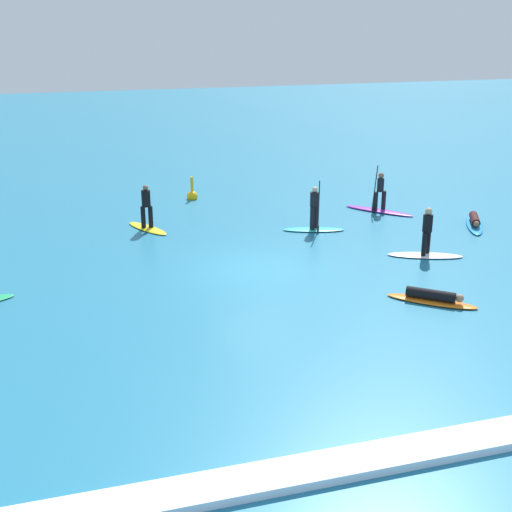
{
  "coord_description": "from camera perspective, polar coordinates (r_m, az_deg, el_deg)",
  "views": [
    {
      "loc": [
        -6.34,
        -21.32,
        8.25
      ],
      "look_at": [
        0.0,
        0.0,
        0.5
      ],
      "focal_mm": 49.04,
      "sensor_mm": 36.0,
      "label": 1
    }
  ],
  "objects": [
    {
      "name": "marker_buoy",
      "position": [
        32.93,
        -5.22,
        4.95
      ],
      "size": [
        0.51,
        0.51,
        1.18
      ],
      "color": "yellow",
      "rests_on": "ground_plane"
    },
    {
      "name": "surfer_on_purple_board",
      "position": [
        31.06,
        10.03,
        4.3
      ],
      "size": [
        2.48,
        2.78,
        2.06
      ],
      "rotation": [
        0.0,
        0.0,
        2.27
      ],
      "color": "purple",
      "rests_on": "ground_plane"
    },
    {
      "name": "surfer_on_yellow_board",
      "position": [
        28.37,
        -8.89,
        3.29
      ],
      "size": [
        1.66,
        2.43,
        1.83
      ],
      "rotation": [
        0.0,
        0.0,
        2.05
      ],
      "color": "yellow",
      "rests_on": "ground_plane"
    },
    {
      "name": "surfer_on_teal_board",
      "position": [
        27.96,
        4.76,
        3.09
      ],
      "size": [
        2.54,
        1.32,
        2.14
      ],
      "rotation": [
        0.0,
        0.0,
        6.0
      ],
      "color": "#33C6CC",
      "rests_on": "ground_plane"
    },
    {
      "name": "surfer_on_orange_board",
      "position": [
        21.68,
        14.2,
        -3.34
      ],
      "size": [
        2.46,
        2.21,
        0.42
      ],
      "rotation": [
        0.0,
        0.0,
        5.58
      ],
      "color": "orange",
      "rests_on": "ground_plane"
    },
    {
      "name": "surfer_on_white_board",
      "position": [
        25.6,
        13.7,
        1.03
      ],
      "size": [
        2.73,
        1.65,
        1.8
      ],
      "rotation": [
        0.0,
        0.0,
        2.76
      ],
      "color": "white",
      "rests_on": "ground_plane"
    },
    {
      "name": "ground_plane",
      "position": [
        23.72,
        0.0,
        -1.14
      ],
      "size": [
        120.0,
        120.0,
        0.0
      ],
      "primitive_type": "plane",
      "color": "teal",
      "rests_on": "ground"
    },
    {
      "name": "surfer_on_blue_board",
      "position": [
        29.96,
        17.39,
        2.65
      ],
      "size": [
        1.91,
        2.87,
        0.45
      ],
      "rotation": [
        0.0,
        0.0,
        4.22
      ],
      "color": "#1E8CD1",
      "rests_on": "ground_plane"
    },
    {
      "name": "wave_crest",
      "position": [
        14.63,
        12.78,
        -15.25
      ],
      "size": [
        20.87,
        0.9,
        0.18
      ],
      "primitive_type": "cube",
      "color": "white",
      "rests_on": "ground_plane"
    }
  ]
}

